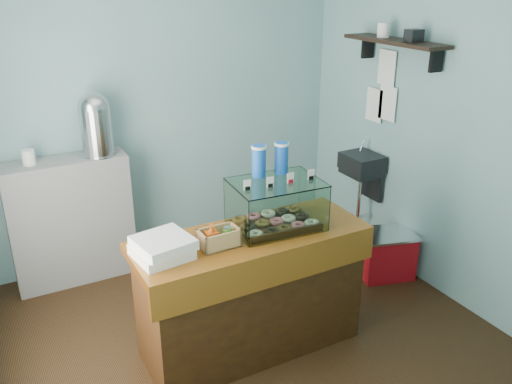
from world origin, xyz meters
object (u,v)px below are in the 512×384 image
display_case (275,201)px  coffee_urn (95,122)px  red_cooler (386,254)px  counter (251,292)px

display_case → coffee_urn: bearing=123.4°
display_case → red_cooler: display_case is taller
coffee_urn → red_cooler: bearing=-30.5°
display_case → red_cooler: (1.29, 0.24, -0.86)m
counter → red_cooler: 1.56m
counter → red_cooler: (1.51, 0.31, -0.25)m
display_case → red_cooler: bearing=14.8°
counter → display_case: 0.66m
coffee_urn → red_cooler: (2.12, -1.25, -1.17)m
red_cooler → display_case: bearing=-153.5°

